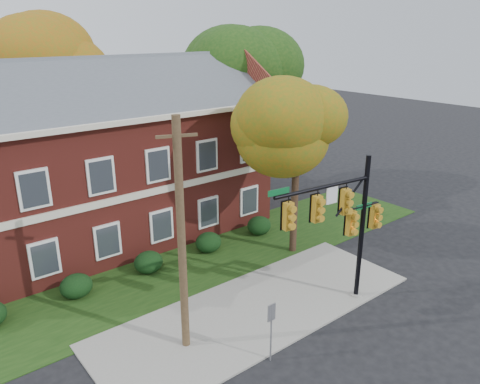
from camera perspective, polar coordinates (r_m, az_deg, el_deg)
ground at (r=19.49m, az=4.21°, el=-15.37°), size 120.00×120.00×0.00m
sidewalk at (r=20.08m, az=2.21°, el=-14.03°), size 14.00×5.00×0.08m
grass_strip at (r=23.55m, az=-5.87°, el=-8.79°), size 30.00×6.00×0.04m
apartment_building at (r=25.96m, az=-17.25°, el=4.89°), size 18.80×8.80×9.74m
hedge_left at (r=21.84m, az=-19.34°, el=-10.77°), size 1.40×1.26×1.05m
hedge_center at (r=22.98m, az=-11.10°, el=-8.39°), size 1.40×1.26×1.05m
hedge_right at (r=24.58m, az=-3.87°, el=-6.14°), size 1.40×1.26×1.05m
hedge_far_right at (r=26.54m, az=2.34°, el=-4.11°), size 1.40×1.26×1.05m
tree_near_right at (r=22.89m, az=7.68°, el=8.06°), size 4.50×4.25×8.58m
tree_right_rear at (r=31.94m, az=1.14°, el=14.02°), size 6.30×5.95×10.62m
tree_far_rear at (r=33.14m, az=-21.04°, el=14.24°), size 6.84×6.46×11.52m
traffic_signal at (r=19.02m, az=12.44°, el=-3.13°), size 5.69×0.87×6.38m
utility_pole at (r=16.02m, az=-7.15°, el=-5.69°), size 1.28×0.55×8.56m
sign_post at (r=16.65m, az=3.83°, el=-15.62°), size 0.33×0.06×2.29m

